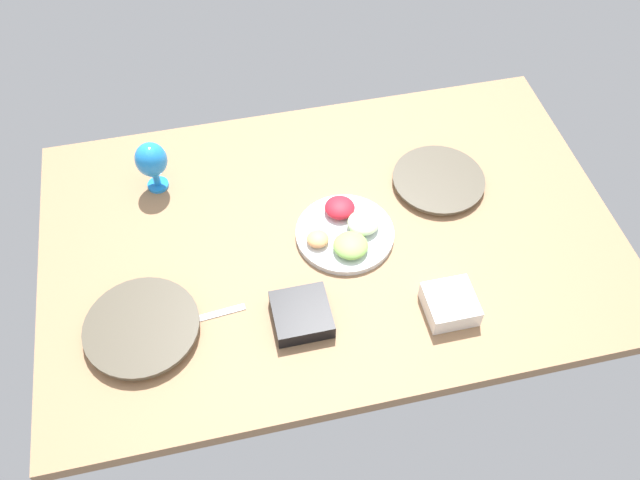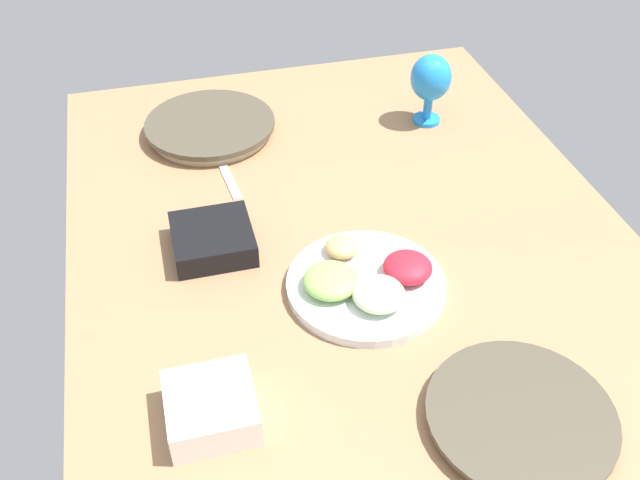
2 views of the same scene
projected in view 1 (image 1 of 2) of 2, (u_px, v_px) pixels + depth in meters
The scene contains 8 objects.
ground_plane at pixel (331, 237), 190.02cm from camera, with size 160.00×104.00×4.00cm, color #99704C.
dinner_plate_left at pixel (142, 328), 167.81cm from camera, with size 28.96×28.96×3.19cm.
dinner_plate_right at pixel (438, 181), 198.88cm from camera, with size 27.23×27.23×2.27cm.
fruit_platter at pixel (346, 231), 186.24cm from camera, with size 27.45×27.45×5.55cm.
hurricane_glass_blue at pixel (151, 161), 190.78cm from camera, with size 9.14×9.14×16.40cm.
square_bowl_black at pixel (302, 314), 169.36cm from camera, with size 14.40×14.40×4.56cm.
square_bowl_white at pixel (450, 303), 170.59cm from camera, with size 12.56×12.56×5.55cm.
fork_by_left_plate at pixel (211, 315), 171.71cm from camera, with size 18.00×1.80×0.60cm, color silver.
Camera 1 is at (-28.42, -112.84, 148.26)cm, focal length 37.75 mm.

